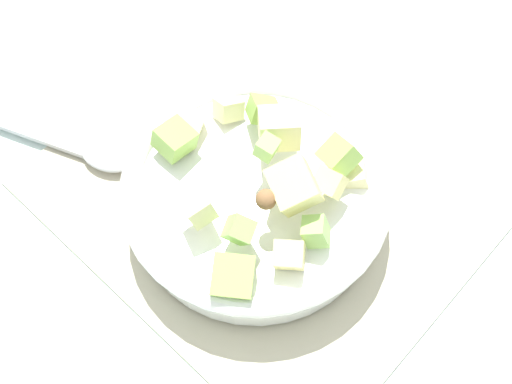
% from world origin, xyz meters
% --- Properties ---
extents(ground_plane, '(2.40, 2.40, 0.00)m').
position_xyz_m(ground_plane, '(0.00, 0.00, 0.00)').
color(ground_plane, silver).
extents(placemat, '(0.41, 0.33, 0.01)m').
position_xyz_m(placemat, '(0.00, 0.00, 0.00)').
color(placemat, '#BCB299').
rests_on(placemat, ground_plane).
extents(salad_bowl, '(0.25, 0.25, 0.11)m').
position_xyz_m(salad_bowl, '(0.01, -0.01, 0.04)').
color(salad_bowl, white).
rests_on(salad_bowl, placemat).
extents(serving_spoon, '(0.20, 0.10, 0.01)m').
position_xyz_m(serving_spoon, '(-0.18, -0.09, 0.01)').
color(serving_spoon, '#B7B7BC').
rests_on(serving_spoon, placemat).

